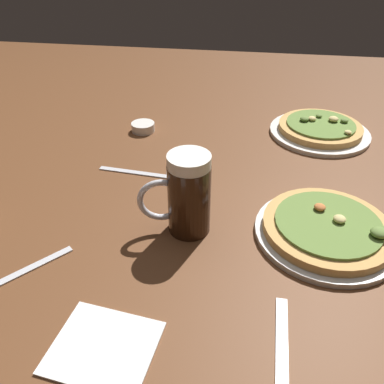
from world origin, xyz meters
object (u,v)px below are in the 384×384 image
object	(u,v)px
beer_mug_dark	(187,195)
fork_spare	(146,174)
pizza_plate_far	(320,129)
knife_right	(282,359)
napkin_folded	(103,347)
pizza_plate_near	(327,229)
fork_left	(8,278)
ramekin_sauce	(143,127)

from	to	relation	value
beer_mug_dark	fork_spare	xyz separation A→B (m)	(-0.13, 0.19, -0.08)
pizza_plate_far	knife_right	world-z (taller)	pizza_plate_far
knife_right	napkin_folded	bearing A→B (deg)	-175.50
pizza_plate_near	fork_left	size ratio (longest dim) A/B	1.51
fork_left	fork_spare	distance (m)	0.40
pizza_plate_near	fork_spare	distance (m)	0.44
ramekin_sauce	knife_right	xyz separation A→B (m)	(0.38, -0.69, -0.01)
napkin_folded	fork_spare	bearing A→B (deg)	96.55
napkin_folded	fork_spare	world-z (taller)	napkin_folded
pizza_plate_near	fork_left	distance (m)	0.60
knife_right	pizza_plate_far	bearing A→B (deg)	80.10
pizza_plate_near	pizza_plate_far	size ratio (longest dim) A/B	0.99
pizza_plate_near	beer_mug_dark	xyz separation A→B (m)	(-0.27, -0.02, 0.07)
fork_spare	ramekin_sauce	bearing A→B (deg)	106.30
pizza_plate_far	ramekin_sauce	size ratio (longest dim) A/B	4.17
fork_spare	beer_mug_dark	bearing A→B (deg)	-54.84
napkin_folded	knife_right	distance (m)	0.26
napkin_folded	fork_spare	xyz separation A→B (m)	(-0.05, 0.47, -0.00)
knife_right	fork_spare	distance (m)	0.55
beer_mug_dark	knife_right	xyz separation A→B (m)	(0.18, -0.27, -0.08)
fork_left	knife_right	world-z (taller)	same
pizza_plate_near	ramekin_sauce	bearing A→B (deg)	139.85
pizza_plate_near	beer_mug_dark	distance (m)	0.28
pizza_plate_near	ramekin_sauce	size ratio (longest dim) A/B	4.11
pizza_plate_far	pizza_plate_near	bearing A→B (deg)	-94.44
beer_mug_dark	napkin_folded	xyz separation A→B (m)	(-0.08, -0.29, -0.08)
fork_left	knife_right	xyz separation A→B (m)	(0.47, -0.08, 0.00)
ramekin_sauce	fork_spare	distance (m)	0.24
pizza_plate_near	napkin_folded	distance (m)	0.47
pizza_plate_near	fork_left	bearing A→B (deg)	-160.10
ramekin_sauce	pizza_plate_near	bearing A→B (deg)	-40.15
beer_mug_dark	ramekin_sauce	bearing A→B (deg)	115.44
pizza_plate_far	fork_spare	world-z (taller)	pizza_plate_far
ramekin_sauce	napkin_folded	xyz separation A→B (m)	(0.12, -0.71, -0.01)
beer_mug_dark	ramekin_sauce	distance (m)	0.47
napkin_folded	knife_right	xyz separation A→B (m)	(0.26, 0.02, -0.00)
pizza_plate_far	ramekin_sauce	world-z (taller)	pizza_plate_far
pizza_plate_far	knife_right	size ratio (longest dim) A/B	1.29
ramekin_sauce	knife_right	distance (m)	0.78
pizza_plate_near	knife_right	xyz separation A→B (m)	(-0.09, -0.29, -0.01)
fork_left	pizza_plate_far	bearing A→B (deg)	47.87
ramekin_sauce	pizza_plate_far	bearing A→B (deg)	6.26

